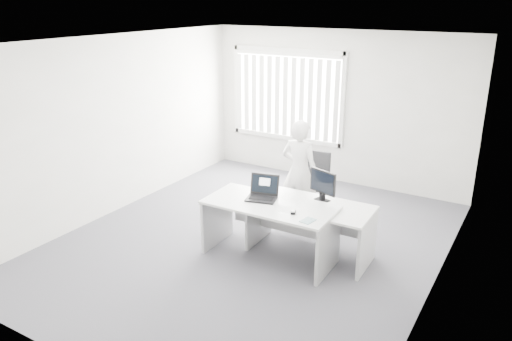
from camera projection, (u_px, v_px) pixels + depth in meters
The scene contains 18 objects.
ground at pixel (251, 242), 7.16m from camera, with size 6.00×6.00×0.00m, color #55545C.
wall_back at pixel (336, 108), 9.13m from camera, with size 5.00×0.02×2.80m, color silver.
wall_front at pixel (69, 235), 4.27m from camera, with size 5.00×0.02×2.80m, color silver.
wall_left at pixel (117, 125), 7.91m from camera, with size 0.02×6.00×2.80m, color silver.
wall_right at pixel (444, 182), 5.49m from camera, with size 0.02×6.00×2.80m, color silver.
ceiling at pixel (250, 41), 6.24m from camera, with size 5.00×6.00×0.02m, color white.
window at pixel (287, 95), 9.53m from camera, with size 2.32×0.06×1.76m, color silver.
blinds at pixel (285, 97), 9.50m from camera, with size 2.20×0.10×1.50m, color white, non-canonical shape.
desk_near at pixel (270, 219), 6.56m from camera, with size 1.73×0.83×0.78m.
desk_far at pixel (310, 218), 6.65m from camera, with size 1.64×0.80×0.74m.
office_chair at pixel (315, 191), 8.26m from camera, with size 0.55×0.55×0.93m.
person at pixel (299, 171), 7.60m from camera, with size 0.59×0.39×1.62m, color silver.
laptop at pixel (261, 189), 6.56m from camera, with size 0.39×0.35×0.30m, color black, non-canonical shape.
paper_sheet at pixel (288, 210), 6.30m from camera, with size 0.29×0.20×0.00m, color white.
mouse at pixel (293, 212), 6.19m from camera, with size 0.06×0.10×0.04m, color #B0B0B3, non-canonical shape.
booklet at pixel (308, 221), 5.99m from camera, with size 0.13×0.18×0.01m, color silver.
keyboard at pixel (312, 210), 6.36m from camera, with size 0.47×0.16×0.02m, color black.
monitor at pixel (323, 186), 6.63m from camera, with size 0.43×0.13×0.43m, color black, non-canonical shape.
Camera 1 is at (3.35, -5.48, 3.33)m, focal length 35.00 mm.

